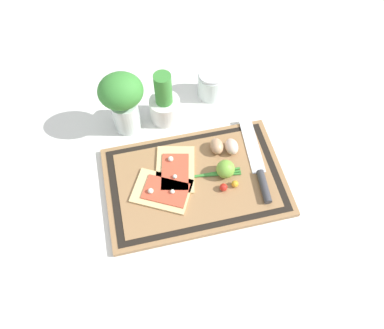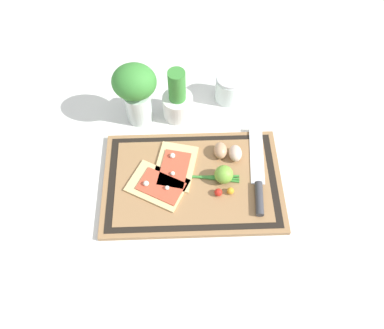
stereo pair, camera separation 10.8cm
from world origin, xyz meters
name	(u,v)px [view 1 (the left image)]	position (x,y,z in m)	size (l,w,h in m)	color
ground_plane	(195,183)	(0.00, 0.00, 0.00)	(6.00, 6.00, 0.00)	silver
cutting_board	(195,181)	(0.00, 0.00, 0.01)	(0.51, 0.33, 0.02)	#997047
pizza_slice_near	(163,191)	(-0.10, -0.02, 0.02)	(0.19, 0.17, 0.02)	#DBBC7F
pizza_slice_far	(175,170)	(-0.05, 0.04, 0.02)	(0.14, 0.18, 0.02)	#DBBC7F
knife	(260,172)	(0.19, -0.02, 0.03)	(0.06, 0.31, 0.02)	silver
egg_brown	(217,146)	(0.09, 0.09, 0.04)	(0.04, 0.05, 0.04)	tan
egg_pink	(232,147)	(0.13, 0.07, 0.04)	(0.04, 0.05, 0.04)	beige
lime	(225,168)	(0.09, 0.00, 0.05)	(0.05, 0.05, 0.05)	#70A838
cherry_tomato_red	(224,187)	(0.07, -0.05, 0.03)	(0.02, 0.02, 0.02)	red
cherry_tomato_yellow	(235,184)	(0.10, -0.04, 0.03)	(0.02, 0.02, 0.02)	gold
scallion_bunch	(198,176)	(0.01, 0.01, 0.02)	(0.25, 0.05, 0.01)	#388433
herb_pot	(165,104)	(-0.04, 0.26, 0.07)	(0.10, 0.10, 0.19)	white
sauce_jar	(211,85)	(0.13, 0.32, 0.04)	(0.09, 0.09, 0.09)	silver
herb_glass	(122,99)	(-0.16, 0.25, 0.13)	(0.13, 0.11, 0.22)	silver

